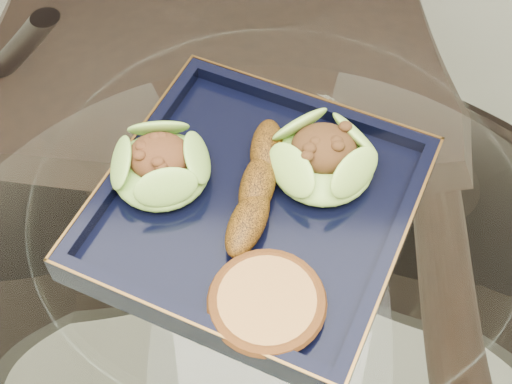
{
  "coord_description": "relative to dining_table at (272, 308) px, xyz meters",
  "views": [
    {
      "loc": [
        0.0,
        -0.35,
        1.32
      ],
      "look_at": [
        -0.02,
        0.01,
        0.8
      ],
      "focal_mm": 50.0,
      "sensor_mm": 36.0,
      "label": 1
    }
  ],
  "objects": [
    {
      "name": "dining_table",
      "position": [
        0.0,
        0.0,
        0.0
      ],
      "size": [
        1.13,
        1.13,
        0.77
      ],
      "color": "white",
      "rests_on": "ground"
    },
    {
      "name": "dining_chair",
      "position": [
        -0.09,
        0.49,
        -0.01
      ],
      "size": [
        0.48,
        0.48,
        1.05
      ],
      "rotation": [
        0.0,
        0.0,
        0.05
      ],
      "color": "black",
      "rests_on": "ground"
    },
    {
      "name": "navy_plate",
      "position": [
        -0.02,
        0.01,
        0.17
      ],
      "size": [
        0.35,
        0.35,
        0.02
      ],
      "primitive_type": "cube",
      "rotation": [
        0.0,
        0.0,
        -0.37
      ],
      "color": "black",
      "rests_on": "dining_table"
    },
    {
      "name": "lettuce_wrap_left",
      "position": [
        -0.11,
        0.04,
        0.2
      ],
      "size": [
        0.11,
        0.11,
        0.03
      ],
      "primitive_type": "ellipsoid",
      "rotation": [
        0.0,
        0.0,
        -0.21
      ],
      "color": "#57912A",
      "rests_on": "navy_plate"
    },
    {
      "name": "lettuce_wrap_right",
      "position": [
        0.04,
        0.05,
        0.2
      ],
      "size": [
        0.12,
        0.12,
        0.03
      ],
      "primitive_type": "ellipsoid",
      "rotation": [
        0.0,
        0.0,
        0.31
      ],
      "color": "#6FA52F",
      "rests_on": "navy_plate"
    },
    {
      "name": "roasted_plantain",
      "position": [
        -0.02,
        0.02,
        0.2
      ],
      "size": [
        0.05,
        0.15,
        0.03
      ],
      "primitive_type": "ellipsoid",
      "rotation": [
        0.0,
        0.0,
        1.41
      ],
      "color": "#60370A",
      "rests_on": "navy_plate"
    },
    {
      "name": "crumb_patty",
      "position": [
        -0.0,
        -0.09,
        0.19
      ],
      "size": [
        0.1,
        0.1,
        0.02
      ],
      "primitive_type": "cylinder",
      "rotation": [
        0.0,
        0.0,
        -0.24
      ],
      "color": "#B2813B",
      "rests_on": "navy_plate"
    }
  ]
}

